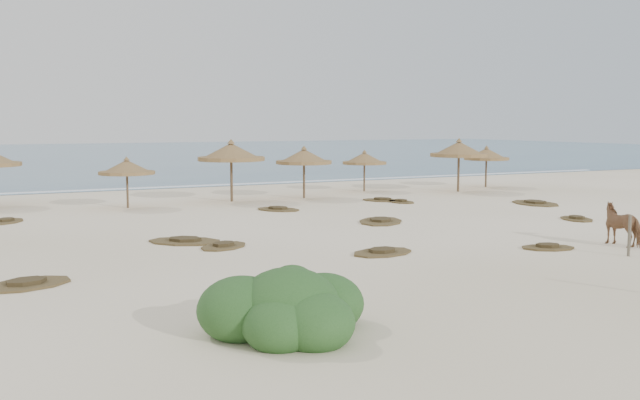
# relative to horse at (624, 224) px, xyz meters

# --- Properties ---
(ground) EXTENTS (160.00, 160.00, 0.00)m
(ground) POSITION_rel_horse_xyz_m (-7.08, 1.54, -0.69)
(ground) COLOR white
(ground) RESTS_ON ground
(ocean) EXTENTS (200.00, 100.00, 0.01)m
(ocean) POSITION_rel_horse_xyz_m (-7.08, 76.54, -0.68)
(ocean) COLOR navy
(ocean) RESTS_ON ground
(foam_line) EXTENTS (70.00, 0.60, 0.01)m
(foam_line) POSITION_rel_horse_xyz_m (-7.08, 27.54, -0.68)
(foam_line) COLOR white
(foam_line) RESTS_ON ground
(palapa_2) EXTENTS (3.35, 3.35, 2.43)m
(palapa_2) POSITION_rel_horse_xyz_m (-12.44, 17.65, 1.20)
(palapa_2) COLOR brown
(palapa_2) RESTS_ON ground
(palapa_3) EXTENTS (3.99, 3.99, 3.19)m
(palapa_3) POSITION_rel_horse_xyz_m (-7.10, 18.15, 1.78)
(palapa_3) COLOR brown
(palapa_3) RESTS_ON ground
(palapa_4) EXTENTS (3.22, 3.22, 2.80)m
(palapa_4) POSITION_rel_horse_xyz_m (-3.11, 17.96, 1.48)
(palapa_4) COLOR brown
(palapa_4) RESTS_ON ground
(palapa_5) EXTENTS (3.44, 3.44, 2.43)m
(palapa_5) POSITION_rel_horse_xyz_m (1.67, 19.82, 1.20)
(palapa_5) COLOR brown
(palapa_5) RESTS_ON ground
(palapa_6) EXTENTS (3.95, 3.95, 3.12)m
(palapa_6) POSITION_rel_horse_xyz_m (6.45, 17.17, 1.74)
(palapa_6) COLOR brown
(palapa_6) RESTS_ON ground
(palapa_7) EXTENTS (3.60, 3.60, 2.60)m
(palapa_7) POSITION_rel_horse_xyz_m (9.80, 18.76, 1.33)
(palapa_7) COLOR brown
(palapa_7) RESTS_ON ground
(horse) EXTENTS (0.81, 1.66, 1.37)m
(horse) POSITION_rel_horse_xyz_m (0.00, 0.00, 0.00)
(horse) COLOR #906441
(horse) RESTS_ON ground
(fence_post_far) EXTENTS (0.11, 0.11, 1.25)m
(fence_post_far) POSITION_rel_horse_xyz_m (-1.45, -1.44, -0.06)
(fence_post_far) COLOR #615849
(fence_post_far) RESTS_ON ground
(bush) EXTENTS (3.33, 2.94, 1.49)m
(bush) POSITION_rel_horse_xyz_m (-13.86, -4.15, -0.20)
(bush) COLOR #38632A
(bush) RESTS_ON ground
(scrub_0) EXTENTS (2.61, 2.11, 0.16)m
(scrub_0) POSITION_rel_horse_xyz_m (-18.00, 2.47, -0.64)
(scrub_0) COLOR brown
(scrub_0) RESTS_ON ground
(scrub_1) EXTENTS (3.00, 2.86, 0.16)m
(scrub_1) POSITION_rel_horse_xyz_m (-12.71, 7.00, -0.64)
(scrub_1) COLOR brown
(scrub_1) RESTS_ON ground
(scrub_2) EXTENTS (2.22, 2.09, 0.16)m
(scrub_2) POSITION_rel_horse_xyz_m (-11.86, 5.49, -0.64)
(scrub_2) COLOR brown
(scrub_2) RESTS_ON ground
(scrub_3) EXTENTS (2.99, 3.14, 0.16)m
(scrub_3) POSITION_rel_horse_xyz_m (-4.28, 8.22, -0.64)
(scrub_3) COLOR brown
(scrub_3) RESTS_ON ground
(scrub_4) EXTENTS (1.73, 2.09, 0.16)m
(scrub_4) POSITION_rel_horse_xyz_m (3.35, 5.19, -0.64)
(scrub_4) COLOR brown
(scrub_4) RESTS_ON ground
(scrub_5) EXTENTS (2.43, 3.24, 0.16)m
(scrub_5) POSITION_rel_horse_xyz_m (5.95, 10.36, -0.64)
(scrub_5) COLOR brown
(scrub_5) RESTS_ON ground
(scrub_6) EXTENTS (1.99, 2.25, 0.16)m
(scrub_6) POSITION_rel_horse_xyz_m (-17.86, 14.95, -0.64)
(scrub_6) COLOR brown
(scrub_6) RESTS_ON ground
(scrub_7) EXTENTS (2.37, 2.51, 0.16)m
(scrub_7) POSITION_rel_horse_xyz_m (-0.08, 14.94, -0.64)
(scrub_7) COLOR brown
(scrub_7) RESTS_ON ground
(scrub_9) EXTENTS (2.36, 1.79, 0.16)m
(scrub_9) POSITION_rel_horse_xyz_m (-7.85, 2.26, -0.64)
(scrub_9) COLOR brown
(scrub_9) RESTS_ON ground
(scrub_10) EXTENTS (1.17, 1.71, 0.16)m
(scrub_10) POSITION_rel_horse_xyz_m (0.36, 13.84, -0.64)
(scrub_10) COLOR brown
(scrub_10) RESTS_ON ground
(scrub_11) EXTENTS (1.74, 2.14, 0.16)m
(scrub_11) POSITION_rel_horse_xyz_m (-12.78, -0.69, -0.64)
(scrub_11) COLOR brown
(scrub_11) RESTS_ON ground
(scrub_12) EXTENTS (2.00, 1.64, 0.16)m
(scrub_12) POSITION_rel_horse_xyz_m (-2.68, 0.62, -0.64)
(scrub_12) COLOR brown
(scrub_12) RESTS_ON ground
(scrub_13) EXTENTS (2.35, 2.60, 0.16)m
(scrub_13) POSITION_rel_horse_xyz_m (-6.43, 13.73, -0.64)
(scrub_13) COLOR brown
(scrub_13) RESTS_ON ground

